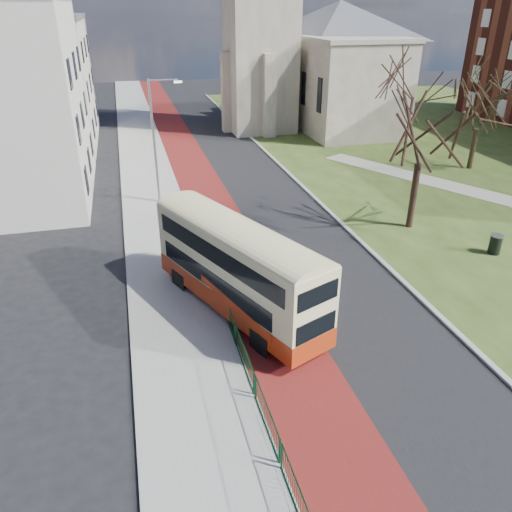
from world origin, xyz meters
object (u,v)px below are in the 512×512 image
object	(u,v)px
winter_tree_near	(427,109)
litter_bin	(495,244)
streetlamp	(156,136)
winter_tree_far	(483,96)
bus	(237,265)

from	to	relation	value
winter_tree_near	litter_bin	world-z (taller)	winter_tree_near
litter_bin	streetlamp	bearing A→B (deg)	143.31
streetlamp	litter_bin	bearing A→B (deg)	-36.69
streetlamp	winter_tree_far	distance (m)	25.50
litter_bin	winter_tree_far	bearing A→B (deg)	58.77
winter_tree_far	winter_tree_near	bearing A→B (deg)	-139.01
streetlamp	winter_tree_near	world-z (taller)	winter_tree_near
streetlamp	winter_tree_near	size ratio (longest dim) A/B	0.79
winter_tree_near	winter_tree_far	xyz separation A→B (m)	(11.14, 9.68, -1.25)
winter_tree_near	winter_tree_far	bearing A→B (deg)	40.99
bus	litter_bin	bearing A→B (deg)	-15.28
bus	winter_tree_far	size ratio (longest dim) A/B	1.18
bus	winter_tree_near	size ratio (longest dim) A/B	0.97
litter_bin	winter_tree_near	bearing A→B (deg)	119.55
bus	winter_tree_far	bearing A→B (deg)	11.65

